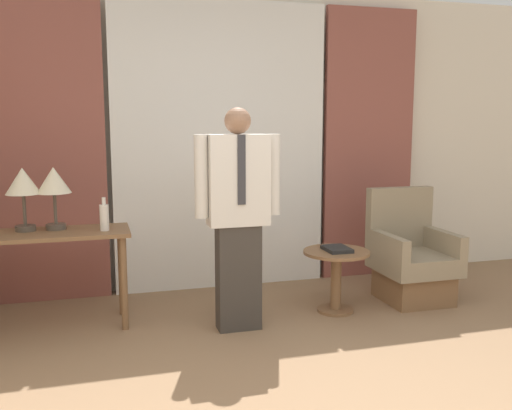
% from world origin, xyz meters
% --- Properties ---
extents(wall_back, '(10.00, 0.06, 2.70)m').
position_xyz_m(wall_back, '(0.00, 2.97, 1.35)').
color(wall_back, silver).
rests_on(wall_back, ground_plane).
extents(curtain_sheer_center, '(1.94, 0.06, 2.58)m').
position_xyz_m(curtain_sheer_center, '(0.00, 2.84, 1.29)').
color(curtain_sheer_center, white).
rests_on(curtain_sheer_center, ground_plane).
extents(curtain_drape_left, '(0.92, 0.06, 2.58)m').
position_xyz_m(curtain_drape_left, '(-1.47, 2.84, 1.29)').
color(curtain_drape_left, brown).
rests_on(curtain_drape_left, ground_plane).
extents(curtain_drape_right, '(0.92, 0.06, 2.58)m').
position_xyz_m(curtain_drape_right, '(1.47, 2.84, 1.29)').
color(curtain_drape_right, brown).
rests_on(curtain_drape_right, ground_plane).
extents(desk, '(1.26, 0.47, 0.73)m').
position_xyz_m(desk, '(-1.51, 2.11, 0.61)').
color(desk, brown).
rests_on(desk, ground_plane).
extents(table_lamp_left, '(0.25, 0.25, 0.46)m').
position_xyz_m(table_lamp_left, '(-1.62, 2.21, 1.07)').
color(table_lamp_left, '#4C4238').
rests_on(table_lamp_left, desk).
extents(table_lamp_right, '(0.25, 0.25, 0.46)m').
position_xyz_m(table_lamp_right, '(-1.41, 2.21, 1.07)').
color(table_lamp_right, '#4C4238').
rests_on(table_lamp_right, desk).
extents(bottle_by_lamp, '(0.07, 0.07, 0.25)m').
position_xyz_m(bottle_by_lamp, '(-1.06, 2.05, 0.83)').
color(bottle_by_lamp, silver).
rests_on(bottle_by_lamp, desk).
extents(person, '(0.63, 0.21, 1.62)m').
position_xyz_m(person, '(-0.13, 1.73, 0.88)').
color(person, '#38332D').
rests_on(person, ground_plane).
extents(armchair, '(0.61, 0.63, 0.95)m').
position_xyz_m(armchair, '(1.46, 1.99, 0.33)').
color(armchair, brown).
rests_on(armchair, ground_plane).
extents(side_table, '(0.53, 0.53, 0.50)m').
position_xyz_m(side_table, '(0.71, 1.87, 0.34)').
color(side_table, brown).
rests_on(side_table, ground_plane).
extents(book, '(0.19, 0.25, 0.03)m').
position_xyz_m(book, '(0.71, 1.86, 0.52)').
color(book, black).
rests_on(book, side_table).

